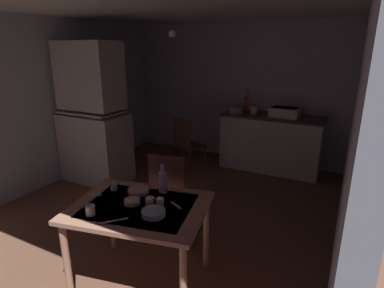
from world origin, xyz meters
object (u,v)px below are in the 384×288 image
(dining_table, at_px, (140,215))
(sink_basin, at_px, (284,112))
(hutch_cabinet, at_px, (93,118))
(hand_pump, at_px, (246,103))
(mixing_bowl_counter, at_px, (236,110))
(glass_bottle, at_px, (163,181))
(serving_bowl_wide, at_px, (153,213))
(chair_by_counter, at_px, (187,144))
(chair_far_side, at_px, (172,197))
(mug_dark, at_px, (90,210))

(dining_table, bearing_deg, sink_basin, 81.04)
(hutch_cabinet, distance_m, dining_table, 2.46)
(hand_pump, bearing_deg, mixing_bowl_counter, -145.77)
(hutch_cabinet, height_order, glass_bottle, hutch_cabinet)
(sink_basin, xyz_separation_m, dining_table, (-0.50, -3.15, -0.35))
(hutch_cabinet, distance_m, sink_basin, 2.93)
(dining_table, height_order, glass_bottle, glass_bottle)
(dining_table, distance_m, serving_bowl_wide, 0.24)
(chair_by_counter, bearing_deg, sink_basin, 27.14)
(glass_bottle, bearing_deg, hutch_cabinet, 148.65)
(hutch_cabinet, relative_size, mixing_bowl_counter, 9.53)
(hutch_cabinet, height_order, hand_pump, hutch_cabinet)
(serving_bowl_wide, bearing_deg, sink_basin, 84.61)
(chair_far_side, bearing_deg, chair_by_counter, 113.57)
(hutch_cabinet, bearing_deg, sink_basin, 34.29)
(hutch_cabinet, xyz_separation_m, serving_bowl_wide, (2.12, -1.57, -0.21))
(mixing_bowl_counter, height_order, dining_table, mixing_bowl_counter)
(hutch_cabinet, relative_size, glass_bottle, 8.01)
(hand_pump, bearing_deg, chair_far_side, -88.29)
(mug_dark, xyz_separation_m, glass_bottle, (0.28, 0.59, 0.06))
(sink_basin, height_order, mug_dark, sink_basin)
(mixing_bowl_counter, bearing_deg, chair_by_counter, -131.53)
(sink_basin, relative_size, mixing_bowl_counter, 2.04)
(chair_by_counter, height_order, serving_bowl_wide, chair_by_counter)
(mug_dark, bearing_deg, glass_bottle, 64.76)
(hand_pump, xyz_separation_m, mug_dark, (-0.09, -3.49, -0.30))
(hutch_cabinet, xyz_separation_m, dining_table, (1.93, -1.49, -0.32))
(hand_pump, height_order, mug_dark, hand_pump)
(hutch_cabinet, relative_size, sink_basin, 4.66)
(dining_table, distance_m, chair_by_counter, 2.60)
(hutch_cabinet, height_order, chair_by_counter, hutch_cabinet)
(sink_basin, height_order, dining_table, sink_basin)
(dining_table, xyz_separation_m, glass_bottle, (0.04, 0.30, 0.20))
(hand_pump, xyz_separation_m, chair_by_counter, (-0.71, -0.74, -0.62))
(hutch_cabinet, xyz_separation_m, mug_dark, (1.69, -1.79, -0.19))
(hutch_cabinet, height_order, dining_table, hutch_cabinet)
(mixing_bowl_counter, xyz_separation_m, mug_dark, (0.05, -3.39, -0.18))
(hutch_cabinet, bearing_deg, chair_by_counter, 42.00)
(dining_table, xyz_separation_m, serving_bowl_wide, (0.19, -0.08, 0.12))
(sink_basin, distance_m, chair_far_side, 2.62)
(mixing_bowl_counter, bearing_deg, chair_far_side, -84.98)
(mug_dark, bearing_deg, hand_pump, 88.57)
(mixing_bowl_counter, height_order, chair_by_counter, mixing_bowl_counter)
(chair_by_counter, distance_m, glass_bottle, 2.36)
(hutch_cabinet, bearing_deg, mug_dark, -46.72)
(dining_table, bearing_deg, hutch_cabinet, 142.18)
(glass_bottle, bearing_deg, hand_pump, 93.81)
(hand_pump, relative_size, mug_dark, 4.83)
(hand_pump, bearing_deg, chair_by_counter, -133.84)
(hand_pump, bearing_deg, glass_bottle, -86.19)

